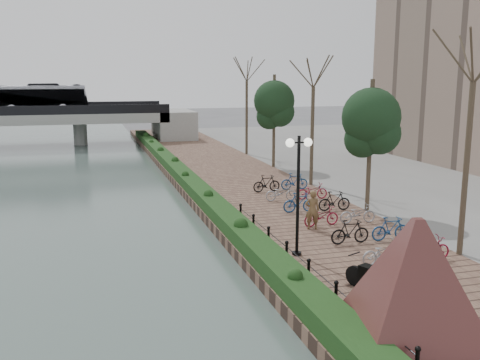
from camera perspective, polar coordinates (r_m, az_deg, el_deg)
name	(u,v)px	position (r m, az deg, el deg)	size (l,w,h in m)	color
ground	(278,314)	(16.79, 4.12, -14.02)	(220.00, 220.00, 0.00)	#59595B
promenade	(243,187)	(33.81, 0.31, -0.76)	(8.00, 75.00, 0.50)	brown
inland_pavement	(458,175)	(41.19, 22.19, 0.53)	(24.00, 75.00, 0.50)	slate
hedge	(183,174)	(35.34, -6.14, 0.60)	(1.10, 56.00, 0.60)	#173714
chain_fence	(297,261)	(18.67, 6.10, -8.62)	(0.10, 14.10, 0.70)	black
granite_monument	(415,279)	(14.25, 18.12, -10.02)	(5.95, 5.95, 3.17)	#461E1F
lamppost	(298,169)	(19.65, 6.26, 1.17)	(1.02, 0.32, 4.50)	black
motorcycle	(374,276)	(17.23, 14.09, -9.86)	(0.56, 1.78, 1.11)	black
pedestrian	(312,210)	(23.63, 7.72, -3.17)	(0.63, 0.42, 1.74)	brown
bicycle_parking	(329,209)	(25.64, 9.45, -3.02)	(2.40, 14.69, 1.00)	#97979C
street_trees	(336,139)	(30.26, 10.23, 4.29)	(3.20, 37.12, 6.80)	#3C2F23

